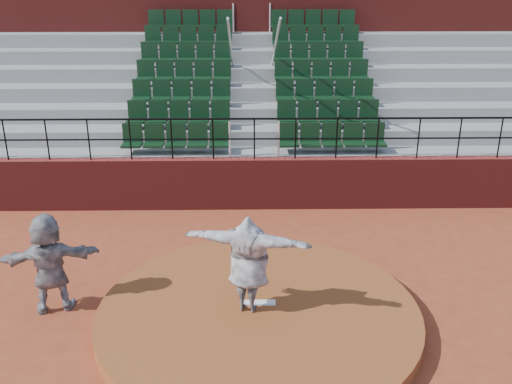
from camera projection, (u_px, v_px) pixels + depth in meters
ground at (258, 321)px, 9.81m from camera, size 90.00×90.00×0.00m
pitchers_mound at (258, 314)px, 9.76m from camera, size 5.50×5.50×0.25m
pitching_rubber at (258, 303)px, 9.85m from camera, size 0.60×0.15×0.03m
boundary_wall at (254, 183)px, 14.22m from camera, size 24.00×0.30×1.30m
wall_railing at (254, 130)px, 13.71m from camera, size 24.04×0.05×1.03m
seating_deck at (253, 117)px, 17.33m from camera, size 24.00×5.97×4.63m
press_box_facade at (251, 32)px, 20.23m from camera, size 24.00×3.00×7.10m
pitcher at (248, 264)px, 9.40m from camera, size 2.19×1.10×1.72m
fielder at (49, 263)px, 9.83m from camera, size 1.77×0.90×1.82m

